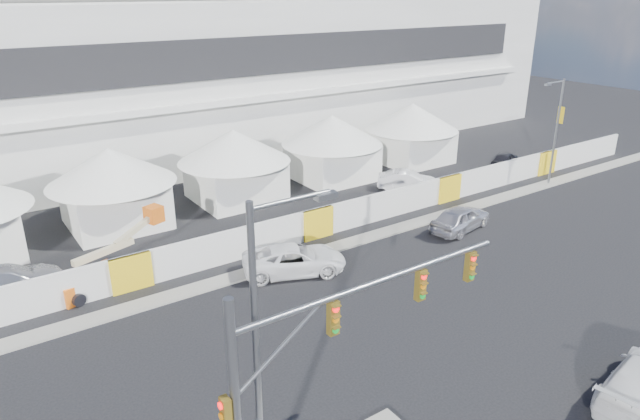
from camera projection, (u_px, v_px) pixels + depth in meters
ground at (398, 394)px, 22.69m from camera, size 160.00×160.00×0.00m
far_curb at (486, 202)px, 42.84m from camera, size 80.00×1.20×0.12m
stadium at (184, 50)px, 55.68m from camera, size 80.00×24.80×21.98m
tent_row at (177, 169)px, 40.21m from camera, size 53.40×8.40×5.40m
hoarding_fence at (317, 223)px, 36.62m from camera, size 70.00×0.25×2.00m
scaffold_tower at (481, 65)px, 72.45m from camera, size 4.40×4.40×12.00m
sedan_silver at (460, 218)px, 37.79m from camera, size 2.89×5.28×1.70m
pickup_curb at (294, 259)px, 32.14m from camera, size 4.73×6.42×1.62m
lot_car_a at (407, 181)px, 45.41m from camera, size 4.41×4.49×1.54m
lot_car_b at (505, 159)px, 51.40m from camera, size 3.00×4.32×1.36m
lot_car_c at (7, 281)px, 29.82m from camera, size 2.26×5.52×1.60m
traffic_mast at (299, 391)px, 15.97m from camera, size 9.86×0.78×8.02m
streetlight_median at (265, 343)px, 15.82m from camera, size 2.77×0.28×10.01m
streetlight_curb at (556, 125)px, 45.03m from camera, size 2.55×0.57×8.60m
boom_lift at (100, 273)px, 30.35m from camera, size 7.04×2.59×3.45m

